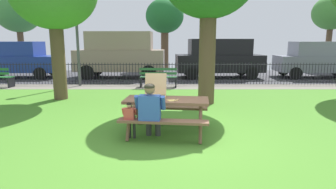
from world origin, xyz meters
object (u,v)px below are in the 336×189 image
at_px(parked_car_left, 19,59).
at_px(park_bench_center, 160,78).
at_px(picnic_table_foreground, 168,107).
at_px(far_tree_left, 20,13).
at_px(parked_car_center, 122,53).
at_px(child_at_table, 131,117).
at_px(pizza_box_open, 156,94).
at_px(pizza_slice_on_table, 174,100).
at_px(lamp_post_walkway, 78,26).
at_px(adult_at_table, 152,109).
at_px(far_tree_center, 333,14).
at_px(parked_car_right, 220,57).
at_px(far_tree_midleft, 166,17).
at_px(parked_car_far_right, 320,59).

bearing_deg(parked_car_left, park_bench_center, -22.92).
bearing_deg(picnic_table_foreground, far_tree_left, 125.98).
bearing_deg(picnic_table_foreground, parked_car_center, 104.93).
bearing_deg(child_at_table, parked_car_left, 126.57).
relative_size(pizza_box_open, parked_car_center, 0.12).
bearing_deg(far_tree_left, child_at_table, -56.89).
distance_m(child_at_table, parked_car_left, 12.40).
height_order(pizza_slice_on_table, lamp_post_walkway, lamp_post_walkway).
distance_m(park_bench_center, parked_car_center, 4.01).
xyz_separation_m(pizza_box_open, lamp_post_walkway, (-3.66, 6.54, 1.75)).
distance_m(picnic_table_foreground, adult_at_table, 0.57).
xyz_separation_m(adult_at_table, parked_car_left, (-7.80, 9.97, 0.35)).
bearing_deg(pizza_box_open, far_tree_center, 50.61).
distance_m(pizza_slice_on_table, far_tree_left, 17.72).
height_order(parked_car_center, parked_car_right, parked_car_center).
relative_size(child_at_table, parked_car_left, 0.18).
xyz_separation_m(child_at_table, far_tree_midleft, (0.54, 14.42, 3.04)).
relative_size(picnic_table_foreground, pizza_slice_on_table, 7.19).
distance_m(far_tree_left, far_tree_midleft, 9.95).
xyz_separation_m(lamp_post_walkway, parked_car_center, (1.39, 2.86, -1.31)).
bearing_deg(parked_car_far_right, child_at_table, -131.81).
bearing_deg(far_tree_center, parked_car_center, -161.90).
relative_size(parked_car_left, far_tree_midleft, 0.92).
bearing_deg(pizza_slice_on_table, picnic_table_foreground, 133.15).
distance_m(picnic_table_foreground, pizza_box_open, 0.38).
bearing_deg(parked_car_far_right, parked_car_left, -179.99).
xyz_separation_m(pizza_box_open, parked_car_far_right, (8.43, 9.40, 0.14)).
bearing_deg(adult_at_table, far_tree_left, 124.23).
xyz_separation_m(picnic_table_foreground, lamp_post_walkway, (-3.92, 6.63, 2.02)).
xyz_separation_m(adult_at_table, far_tree_midleft, (0.13, 14.43, 2.88)).
bearing_deg(child_at_table, picnic_table_foreground, 31.86).
bearing_deg(parked_car_right, picnic_table_foreground, -106.39).
relative_size(picnic_table_foreground, adult_at_table, 1.64).
distance_m(child_at_table, far_tree_left, 17.53).
relative_size(adult_at_table, lamp_post_walkway, 0.28).
xyz_separation_m(picnic_table_foreground, far_tree_midleft, (-0.19, 13.96, 2.94)).
height_order(park_bench_center, parked_car_left, parked_car_left).
bearing_deg(child_at_table, parked_car_right, 70.49).
relative_size(lamp_post_walkway, parked_car_right, 0.92).
xyz_separation_m(adult_at_table, parked_car_center, (-2.21, 9.97, 0.65)).
bearing_deg(far_tree_center, lamp_post_walkway, -154.04).
distance_m(far_tree_left, far_tree_center, 21.26).
relative_size(pizza_slice_on_table, parked_car_far_right, 0.06).
distance_m(parked_car_right, parked_car_far_right, 5.38).
xyz_separation_m(picnic_table_foreground, pizza_box_open, (-0.26, 0.10, 0.27)).
bearing_deg(child_at_table, park_bench_center, 87.01).
xyz_separation_m(picnic_table_foreground, park_bench_center, (-0.38, 6.23, -0.18)).
bearing_deg(parked_car_right, parked_car_center, -180.00).
distance_m(pizza_slice_on_table, lamp_post_walkway, 8.12).
relative_size(parked_car_left, far_tree_center, 0.89).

